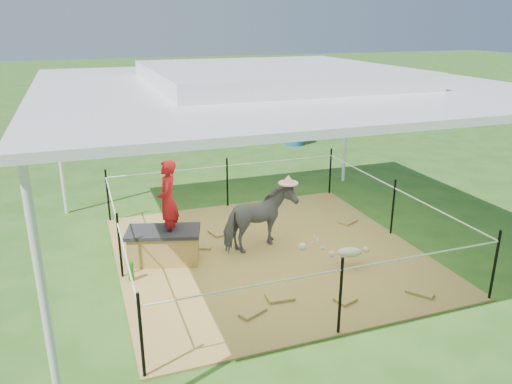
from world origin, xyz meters
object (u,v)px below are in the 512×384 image
object	(u,v)px
straw_bale	(164,247)
green_bottle	(131,271)
picnic_table_far	(301,116)
pony	(260,219)
distant_person	(260,121)
picnic_table_near	(225,125)
trash_barrel	(294,131)
woman	(168,194)
foal	(350,250)

from	to	relation	value
straw_bale	green_bottle	bearing A→B (deg)	-140.71
picnic_table_far	pony	bearing A→B (deg)	-122.34
green_bottle	pony	bearing A→B (deg)	10.19
green_bottle	distant_person	xyz separation A→B (m)	(4.86, 7.94, 0.38)
green_bottle	picnic_table_far	world-z (taller)	picnic_table_far
straw_bale	green_bottle	xyz separation A→B (m)	(-0.55, -0.45, -0.08)
picnic_table_far	picnic_table_near	bearing A→B (deg)	-171.03
picnic_table_near	trash_barrel	bearing A→B (deg)	-32.74
straw_bale	picnic_table_far	size ratio (longest dim) A/B	0.59
woman	foal	size ratio (longest dim) A/B	1.28
picnic_table_near	picnic_table_far	size ratio (longest dim) A/B	1.06
straw_bale	pony	bearing A→B (deg)	-3.04
woman	picnic_table_near	xyz separation A→B (m)	(3.23, 8.02, -0.71)
foal	picnic_table_far	size ratio (longest dim) A/B	0.56
straw_bale	picnic_table_near	world-z (taller)	picnic_table_near
picnic_table_near	pony	bearing A→B (deg)	-89.22
foal	picnic_table_near	size ratio (longest dim) A/B	0.52
distant_person	woman	bearing A→B (deg)	84.57
straw_bale	foal	distance (m)	2.78
straw_bale	trash_barrel	bearing A→B (deg)	51.88
trash_barrel	woman	bearing A→B (deg)	-127.56
straw_bale	distant_person	size ratio (longest dim) A/B	0.93
picnic_table_far	foal	bearing A→B (deg)	-114.65
green_bottle	distant_person	world-z (taller)	distant_person
green_bottle	distant_person	size ratio (longest dim) A/B	0.26
woman	picnic_table_near	distance (m)	8.67
picnic_table_near	distant_person	world-z (taller)	distant_person
straw_bale	woman	bearing A→B (deg)	0.00
straw_bale	green_bottle	distance (m)	0.72
pony	foal	distance (m)	1.48
foal	distant_person	size ratio (longest dim) A/B	0.87
pony	picnic_table_near	world-z (taller)	pony
woman	green_bottle	world-z (taller)	woman
woman	picnic_table_far	distance (m)	10.67
straw_bale	foal	xyz separation A→B (m)	(2.54, -1.12, 0.04)
green_bottle	trash_barrel	world-z (taller)	trash_barrel
distant_person	green_bottle	bearing A→B (deg)	82.44
green_bottle	distant_person	distance (m)	9.32
foal	straw_bale	bearing A→B (deg)	172.85
pony	picnic_table_far	world-z (taller)	pony
pony	picnic_table_far	bearing A→B (deg)	-47.01
green_bottle	picnic_table_near	size ratio (longest dim) A/B	0.16
straw_bale	distant_person	distance (m)	8.65
picnic_table_near	picnic_table_far	world-z (taller)	picnic_table_near
woman	trash_barrel	distance (m)	8.00
pony	trash_barrel	world-z (taller)	pony
woman	picnic_table_far	bearing A→B (deg)	160.99
straw_bale	pony	distance (m)	1.54
picnic_table_far	woman	bearing A→B (deg)	-129.23
pony	foal	world-z (taller)	pony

